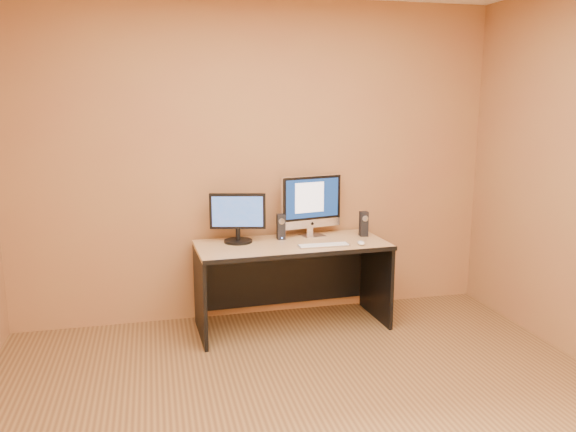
{
  "coord_description": "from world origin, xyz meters",
  "views": [
    {
      "loc": [
        -0.86,
        -2.53,
        1.77
      ],
      "look_at": [
        0.13,
        1.53,
        0.93
      ],
      "focal_mm": 35.0,
      "sensor_mm": 36.0,
      "label": 1
    }
  ],
  "objects": [
    {
      "name": "mouse",
      "position": [
        0.7,
        1.45,
        0.71
      ],
      "size": [
        0.07,
        0.1,
        0.03
      ],
      "primitive_type": "ellipsoid",
      "rotation": [
        0.0,
        0.0,
        -0.17
      ],
      "color": "silver",
      "rests_on": "desk"
    },
    {
      "name": "imac",
      "position": [
        0.41,
        1.82,
        0.95
      ],
      "size": [
        0.56,
        0.3,
        0.51
      ],
      "primitive_type": null,
      "rotation": [
        0.0,
        0.0,
        0.2
      ],
      "color": "silver",
      "rests_on": "desk"
    },
    {
      "name": "keyboard",
      "position": [
        0.4,
        1.48,
        0.7
      ],
      "size": [
        0.4,
        0.11,
        0.02
      ],
      "primitive_type": "cube",
      "rotation": [
        0.0,
        0.0,
        -0.0
      ],
      "color": "#B0B0B4",
      "rests_on": "desk"
    },
    {
      "name": "speaker_right",
      "position": [
        0.83,
        1.73,
        0.79
      ],
      "size": [
        0.07,
        0.07,
        0.21
      ],
      "primitive_type": null,
      "rotation": [
        0.0,
        0.0,
        -0.05
      ],
      "color": "black",
      "rests_on": "desk"
    },
    {
      "name": "cable_a",
      "position": [
        0.45,
        1.91,
        0.7
      ],
      "size": [
        0.09,
        0.19,
        0.01
      ],
      "primitive_type": "cylinder",
      "rotation": [
        1.57,
        0.0,
        0.41
      ],
      "color": "black",
      "rests_on": "desk"
    },
    {
      "name": "second_monitor",
      "position": [
        -0.22,
        1.76,
        0.89
      ],
      "size": [
        0.49,
        0.32,
        0.39
      ],
      "primitive_type": null,
      "rotation": [
        0.0,
        0.0,
        -0.23
      ],
      "color": "black",
      "rests_on": "desk"
    },
    {
      "name": "speaker_left",
      "position": [
        0.14,
        1.78,
        0.79
      ],
      "size": [
        0.07,
        0.07,
        0.21
      ],
      "primitive_type": null,
      "rotation": [
        0.0,
        0.0,
        -0.02
      ],
      "color": "black",
      "rests_on": "desk"
    },
    {
      "name": "desk",
      "position": [
        0.19,
        1.63,
        0.35
      ],
      "size": [
        1.52,
        0.71,
        0.69
      ],
      "primitive_type": null,
      "rotation": [
        0.0,
        0.0,
        0.04
      ],
      "color": "tan",
      "rests_on": "ground"
    },
    {
      "name": "walls",
      "position": [
        0.0,
        0.0,
        1.3
      ],
      "size": [
        4.0,
        4.0,
        2.6
      ],
      "primitive_type": null,
      "color": "olive",
      "rests_on": "ground"
    },
    {
      "name": "cable_b",
      "position": [
        0.42,
        1.91,
        0.7
      ],
      "size": [
        0.08,
        0.16,
        0.01
      ],
      "primitive_type": "cylinder",
      "rotation": [
        1.57,
        0.0,
        -0.43
      ],
      "color": "black",
      "rests_on": "desk"
    }
  ]
}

